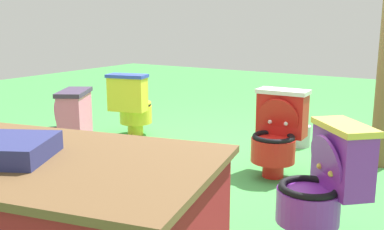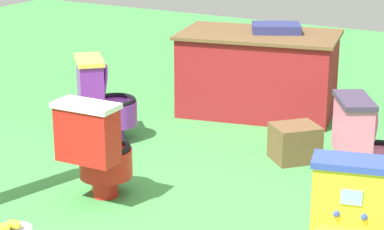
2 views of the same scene
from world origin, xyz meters
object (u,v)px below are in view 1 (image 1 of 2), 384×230
at_px(toilet_pink, 64,131).
at_px(toilet_purple, 324,183).
at_px(toilet_red, 277,132).
at_px(lemon_bucket, 300,135).
at_px(small_crate, 85,187).
at_px(toilet_yellow, 132,105).

relative_size(toilet_pink, toilet_purple, 1.00).
xyz_separation_m(toilet_pink, toilet_purple, (-2.27, 0.07, 0.00)).
distance_m(toilet_red, lemon_bucket, 1.01).
bearing_deg(small_crate, toilet_purple, -166.49).
xyz_separation_m(toilet_yellow, lemon_bucket, (-1.75, -0.64, -0.25)).
bearing_deg(small_crate, toilet_red, -122.62).
distance_m(toilet_pink, lemon_bucket, 2.41).
relative_size(toilet_pink, small_crate, 2.10).
height_order(toilet_red, lemon_bucket, toilet_red).
distance_m(toilet_yellow, lemon_bucket, 1.88).
xyz_separation_m(toilet_purple, toilet_yellow, (2.56, -1.33, -0.00)).
bearing_deg(toilet_pink, toilet_purple, -122.28).
relative_size(toilet_pink, toilet_yellow, 1.00).
bearing_deg(toilet_yellow, toilet_red, -24.78).
bearing_deg(lemon_bucket, toilet_pink, 52.59).
relative_size(small_crate, lemon_bucket, 1.25).
relative_size(toilet_purple, lemon_bucket, 2.63).
bearing_deg(toilet_yellow, small_crate, -74.72).
bearing_deg(lemon_bucket, toilet_yellow, 20.00).
relative_size(toilet_yellow, small_crate, 2.10).
bearing_deg(toilet_pink, small_crate, -153.12).
distance_m(toilet_red, toilet_purple, 1.21).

